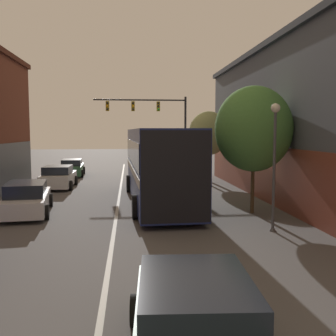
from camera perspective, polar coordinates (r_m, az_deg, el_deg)
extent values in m
cube|color=silver|center=(19.17, -7.28, -5.41)|extent=(0.14, 48.35, 0.01)
cube|color=brown|center=(19.24, 15.67, -1.28)|extent=(0.24, 26.65, 2.83)
cube|color=navy|center=(19.64, -1.47, 0.61)|extent=(3.02, 11.79, 3.45)
cube|color=black|center=(19.59, -1.47, 2.42)|extent=(3.06, 11.55, 1.10)
cube|color=beige|center=(19.66, -1.46, -0.19)|extent=(3.05, 11.67, 0.34)
cube|color=black|center=(13.89, 1.20, -1.34)|extent=(2.52, 0.16, 3.31)
cylinder|color=black|center=(23.29, -5.67, -2.26)|extent=(0.34, 1.01, 1.00)
cylinder|color=black|center=(23.54, 0.75, -2.15)|extent=(0.34, 1.01, 1.00)
cylinder|color=black|center=(16.14, -4.69, -5.62)|extent=(0.34, 1.01, 1.00)
cylinder|color=black|center=(16.49, 4.53, -5.39)|extent=(0.34, 1.01, 1.00)
cube|color=black|center=(6.33, 4.01, -17.68)|extent=(1.84, 2.45, 0.48)
cylinder|color=black|center=(7.66, -4.61, -19.91)|extent=(0.25, 0.60, 0.59)
cylinder|color=black|center=(7.82, 10.42, -19.43)|extent=(0.25, 0.60, 0.59)
cube|color=silver|center=(25.82, -15.59, -1.59)|extent=(1.77, 4.08, 0.75)
cube|color=black|center=(25.56, -15.71, -0.26)|extent=(1.61, 2.13, 0.50)
cylinder|color=black|center=(27.25, -17.02, -1.78)|extent=(0.22, 0.61, 0.61)
cylinder|color=black|center=(26.96, -13.24, -1.76)|extent=(0.22, 0.61, 0.61)
cylinder|color=black|center=(24.79, -18.13, -2.49)|extent=(0.22, 0.61, 0.61)
cylinder|color=black|center=(24.48, -13.98, -2.48)|extent=(0.22, 0.61, 0.61)
cube|color=#285633|center=(32.52, -13.73, -0.20)|extent=(1.88, 4.49, 0.70)
cube|color=black|center=(32.25, -13.79, 0.81)|extent=(1.62, 2.38, 0.49)
cylinder|color=black|center=(33.96, -14.95, -0.36)|extent=(0.26, 0.63, 0.62)
cylinder|color=black|center=(33.84, -12.14, -0.31)|extent=(0.26, 0.63, 0.62)
cylinder|color=black|center=(31.27, -15.44, -0.84)|extent=(0.26, 0.63, 0.62)
cylinder|color=black|center=(31.13, -12.39, -0.80)|extent=(0.26, 0.63, 0.62)
cube|color=silver|center=(18.15, -19.76, -4.68)|extent=(2.30, 4.78, 0.67)
cube|color=black|center=(17.84, -19.90, -2.87)|extent=(1.86, 2.58, 0.55)
cylinder|color=black|center=(19.69, -21.84, -4.55)|extent=(0.30, 0.65, 0.63)
cylinder|color=black|center=(19.51, -16.72, -4.49)|extent=(0.30, 0.65, 0.63)
cylinder|color=black|center=(16.93, -23.23, -6.17)|extent=(0.30, 0.65, 0.63)
cylinder|color=black|center=(16.72, -17.26, -6.12)|extent=(0.30, 0.65, 0.63)
cylinder|color=black|center=(33.34, 2.53, 4.75)|extent=(0.18, 0.18, 6.47)
cylinder|color=black|center=(33.12, -4.10, 9.82)|extent=(7.64, 0.12, 0.12)
cube|color=#9E8419|center=(33.16, -1.42, 8.93)|extent=(0.28, 0.24, 0.80)
sphere|color=black|center=(33.03, -1.40, 9.38)|extent=(0.18, 0.18, 0.18)
sphere|color=black|center=(33.01, -1.40, 8.95)|extent=(0.18, 0.18, 0.18)
sphere|color=green|center=(32.99, -1.40, 8.52)|extent=(0.18, 0.18, 0.18)
cube|color=#9E8419|center=(33.07, -5.10, 8.92)|extent=(0.28, 0.24, 0.80)
sphere|color=black|center=(32.94, -5.10, 9.37)|extent=(0.18, 0.18, 0.18)
sphere|color=orange|center=(32.92, -5.10, 8.94)|extent=(0.18, 0.18, 0.18)
sphere|color=black|center=(32.91, -5.09, 8.51)|extent=(0.18, 0.18, 0.18)
cube|color=#9E8419|center=(33.12, -8.78, 8.87)|extent=(0.28, 0.24, 0.80)
sphere|color=black|center=(32.98, -8.80, 9.32)|extent=(0.18, 0.18, 0.18)
sphere|color=orange|center=(32.97, -8.79, 8.89)|extent=(0.18, 0.18, 0.18)
sphere|color=black|center=(32.95, -8.79, 8.46)|extent=(0.18, 0.18, 0.18)
cone|color=#47474C|center=(14.73, 14.94, -8.44)|extent=(0.26, 0.26, 0.20)
cylinder|color=#47474C|center=(14.39, 15.13, -0.56)|extent=(0.10, 0.10, 4.26)
sphere|color=#EFE5CC|center=(14.34, 15.35, 8.40)|extent=(0.33, 0.33, 0.33)
cylinder|color=#4C3823|center=(17.57, 12.16, -2.77)|extent=(0.16, 0.16, 2.24)
ellipsoid|color=#4C843D|center=(17.40, 12.32, 5.56)|extent=(3.35, 3.02, 3.69)
cylinder|color=#4C3823|center=(28.34, 5.86, 0.34)|extent=(0.22, 0.22, 2.23)
ellipsoid|color=#99A366|center=(28.23, 5.90, 5.04)|extent=(2.84, 2.56, 3.13)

